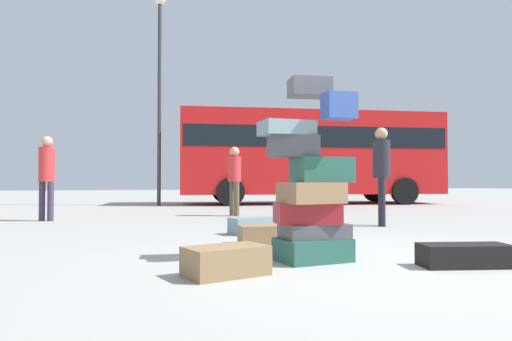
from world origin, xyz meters
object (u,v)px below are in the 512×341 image
at_px(suitcase_black_left_side, 465,255).
at_px(person_tourist_with_camera, 381,167).
at_px(person_passerby_in_red, 234,175).
at_px(parked_bus, 310,152).
at_px(lamp_post, 160,69).
at_px(suitcase_brown_foreground_far, 262,234).
at_px(suitcase_brown_right_side, 226,261).
at_px(suitcase_slate_behind_tower, 254,226).
at_px(person_bearded_onlooker, 47,171).
at_px(suitcase_tower, 310,188).

distance_m(suitcase_black_left_side, person_tourist_with_camera, 3.98).
xyz_separation_m(person_passerby_in_red, parked_bus, (4.07, 4.84, 0.90)).
bearing_deg(person_passerby_in_red, lamp_post, -179.77).
xyz_separation_m(suitcase_brown_foreground_far, parked_bus, (4.95, 9.43, 1.72)).
bearing_deg(suitcase_brown_right_side, suitcase_slate_behind_tower, 52.78).
bearing_deg(suitcase_brown_right_side, lamp_post, 71.47).
bearing_deg(person_passerby_in_red, suitcase_brown_foreground_far, -23.27).
bearing_deg(person_tourist_with_camera, person_bearded_onlooker, -85.53).
bearing_deg(lamp_post, suitcase_black_left_side, -82.67).
xyz_separation_m(suitcase_tower, suitcase_brown_right_side, (-0.96, -0.45, -0.59)).
distance_m(person_bearded_onlooker, person_passerby_in_red, 3.87).
distance_m(suitcase_brown_right_side, suitcase_black_left_side, 2.18).
bearing_deg(suitcase_brown_right_side, person_bearded_onlooker, 93.21).
height_order(suitcase_slate_behind_tower, lamp_post, lamp_post).
bearing_deg(parked_bus, suitcase_slate_behind_tower, -110.09).
bearing_deg(person_bearded_onlooker, suitcase_brown_right_side, -31.70).
xyz_separation_m(suitcase_brown_right_side, lamp_post, (0.65, 11.46, 4.31)).
bearing_deg(person_tourist_with_camera, suitcase_slate_behind_tower, -47.74).
relative_size(suitcase_brown_foreground_far, person_tourist_with_camera, 0.33).
bearing_deg(suitcase_tower, suitcase_brown_foreground_far, 92.37).
bearing_deg(person_tourist_with_camera, parked_bus, -164.30).
relative_size(suitcase_slate_behind_tower, person_bearded_onlooker, 0.42).
height_order(suitcase_brown_right_side, suitcase_black_left_side, suitcase_brown_right_side).
height_order(suitcase_brown_foreground_far, person_passerby_in_red, person_passerby_in_red).
bearing_deg(suitcase_tower, suitcase_brown_right_side, -155.15).
distance_m(suitcase_tower, lamp_post, 11.63).
height_order(suitcase_brown_right_side, suitcase_brown_foreground_far, suitcase_brown_right_side).
xyz_separation_m(suitcase_brown_foreground_far, lamp_post, (-0.26, 9.70, 4.31)).
distance_m(suitcase_brown_foreground_far, suitcase_slate_behind_tower, 1.09).
bearing_deg(person_bearded_onlooker, person_passerby_in_red, 41.92).
height_order(person_bearded_onlooker, person_passerby_in_red, person_bearded_onlooker).
relative_size(person_bearded_onlooker, person_passerby_in_red, 1.07).
relative_size(suitcase_brown_foreground_far, parked_bus, 0.06).
xyz_separation_m(suitcase_tower, suitcase_slate_behind_tower, (0.17, 2.38, -0.59)).
height_order(person_passerby_in_red, parked_bus, parked_bus).
xyz_separation_m(suitcase_tower, suitcase_black_left_side, (1.20, -0.73, -0.61)).
xyz_separation_m(suitcase_black_left_side, suitcase_slate_behind_tower, (-1.02, 3.11, 0.02)).
bearing_deg(suitcase_slate_behind_tower, suitcase_brown_right_side, -122.31).
xyz_separation_m(suitcase_slate_behind_tower, person_bearded_onlooker, (-3.22, 3.38, 0.87)).
xyz_separation_m(suitcase_brown_right_side, person_passerby_in_red, (1.79, 6.35, 0.81)).
bearing_deg(person_tourist_with_camera, suitcase_brown_foreground_far, -29.02).
xyz_separation_m(suitcase_black_left_side, suitcase_brown_foreground_far, (-1.25, 2.04, 0.01)).
bearing_deg(parked_bus, person_tourist_with_camera, -96.43).
xyz_separation_m(person_bearded_onlooker, lamp_post, (2.73, 5.25, 3.44)).
bearing_deg(suitcase_slate_behind_tower, parked_bus, 50.20).
relative_size(person_tourist_with_camera, person_passerby_in_red, 1.10).
bearing_deg(suitcase_brown_right_side, parked_bus, 47.09).
xyz_separation_m(suitcase_black_left_side, person_passerby_in_red, (-0.37, 6.63, 0.83)).
bearing_deg(person_passerby_in_red, suitcase_black_left_side, -9.20).
bearing_deg(suitcase_brown_right_side, person_passerby_in_red, 58.96).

